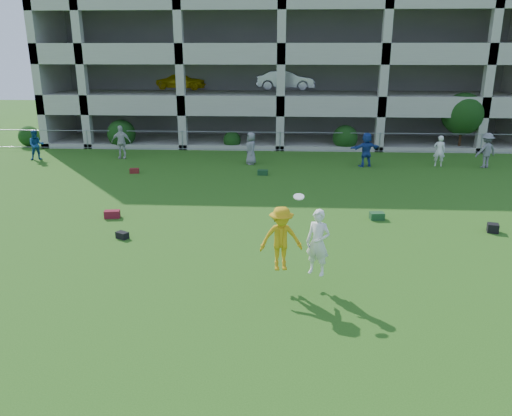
# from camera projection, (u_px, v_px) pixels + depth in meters

# --- Properties ---
(ground) EXTENTS (100.00, 100.00, 0.00)m
(ground) POSITION_uv_depth(u_px,v_px,m) (271.00, 298.00, 12.46)
(ground) COLOR #235114
(ground) RESTS_ON ground
(bystander_a) EXTENTS (1.02, 0.94, 1.68)m
(bystander_a) POSITION_uv_depth(u_px,v_px,m) (36.00, 145.00, 27.88)
(bystander_a) COLOR navy
(bystander_a) RESTS_ON ground
(bystander_b) EXTENTS (1.11, 0.49, 1.87)m
(bystander_b) POSITION_uv_depth(u_px,v_px,m) (121.00, 142.00, 28.25)
(bystander_b) COLOR silver
(bystander_b) RESTS_ON ground
(bystander_c) EXTENTS (0.80, 0.98, 1.73)m
(bystander_c) POSITION_uv_depth(u_px,v_px,m) (251.00, 148.00, 26.83)
(bystander_c) COLOR gray
(bystander_c) RESTS_ON ground
(bystander_d) EXTENTS (1.76, 1.05, 1.81)m
(bystander_d) POSITION_uv_depth(u_px,v_px,m) (366.00, 149.00, 26.28)
(bystander_d) COLOR #214397
(bystander_d) RESTS_ON ground
(bystander_e) EXTENTS (0.67, 0.51, 1.64)m
(bystander_e) POSITION_uv_depth(u_px,v_px,m) (439.00, 151.00, 26.34)
(bystander_e) COLOR white
(bystander_e) RESTS_ON ground
(bystander_f) EXTENTS (1.35, 1.07, 1.82)m
(bystander_f) POSITION_uv_depth(u_px,v_px,m) (486.00, 150.00, 26.01)
(bystander_f) COLOR slate
(bystander_f) RESTS_ON ground
(bag_red_a) EXTENTS (0.59, 0.39, 0.28)m
(bag_red_a) POSITION_uv_depth(u_px,v_px,m) (112.00, 214.00, 18.37)
(bag_red_a) COLOR #590F1B
(bag_red_a) RESTS_ON ground
(bag_black_b) EXTENTS (0.47, 0.42, 0.22)m
(bag_black_b) POSITION_uv_depth(u_px,v_px,m) (122.00, 235.00, 16.37)
(bag_black_b) COLOR black
(bag_black_b) RESTS_ON ground
(bag_green_c) EXTENTS (0.53, 0.40, 0.26)m
(bag_green_c) POSITION_uv_depth(u_px,v_px,m) (377.00, 216.00, 18.21)
(bag_green_c) COLOR #183C16
(bag_green_c) RESTS_ON ground
(crate_d) EXTENTS (0.43, 0.43, 0.30)m
(crate_d) POSITION_uv_depth(u_px,v_px,m) (493.00, 228.00, 16.92)
(crate_d) COLOR black
(crate_d) RESTS_ON ground
(bag_red_f) EXTENTS (0.49, 0.36, 0.24)m
(bag_red_f) POSITION_uv_depth(u_px,v_px,m) (134.00, 171.00, 25.05)
(bag_red_f) COLOR #5D0F1D
(bag_red_f) RESTS_ON ground
(bag_green_g) EXTENTS (0.51, 0.31, 0.25)m
(bag_green_g) POSITION_uv_depth(u_px,v_px,m) (263.00, 172.00, 24.68)
(bag_green_g) COLOR #13341D
(bag_green_g) RESTS_ON ground
(frisbee_contest) EXTENTS (1.89, 0.80, 2.09)m
(frisbee_contest) POSITION_uv_depth(u_px,v_px,m) (292.00, 240.00, 12.57)
(frisbee_contest) COLOR gold
(frisbee_contest) RESTS_ON ground
(parking_garage) EXTENTS (30.00, 14.00, 12.00)m
(parking_garage) POSITION_uv_depth(u_px,v_px,m) (282.00, 49.00, 37.00)
(parking_garage) COLOR #9E998C
(parking_garage) RESTS_ON ground
(fence) EXTENTS (36.06, 0.06, 1.20)m
(fence) POSITION_uv_depth(u_px,v_px,m) (280.00, 141.00, 30.35)
(fence) COLOR gray
(fence) RESTS_ON ground
(shrub_row) EXTENTS (34.38, 2.52, 3.50)m
(shrub_row) POSITION_uv_depth(u_px,v_px,m) (355.00, 125.00, 30.50)
(shrub_row) COLOR #163D11
(shrub_row) RESTS_ON ground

